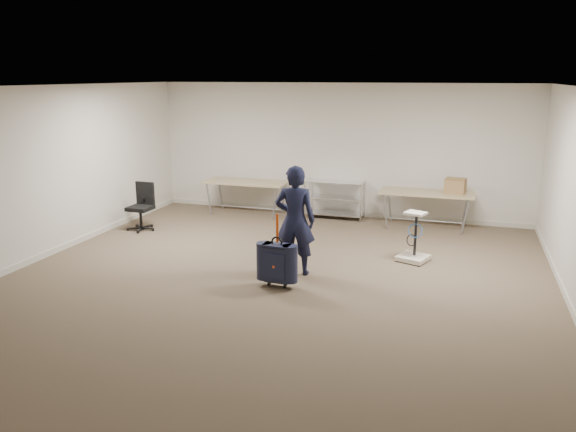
% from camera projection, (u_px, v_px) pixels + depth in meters
% --- Properties ---
extents(ground, '(9.00, 9.00, 0.00)m').
position_uv_depth(ground, '(269.00, 287.00, 8.05)').
color(ground, '#4B3C2D').
rests_on(ground, ground).
extents(room_shell, '(8.00, 9.00, 9.00)m').
position_uv_depth(room_shell, '(296.00, 255.00, 9.32)').
color(room_shell, beige).
rests_on(room_shell, ground).
extents(folding_table_left, '(1.80, 0.75, 0.73)m').
position_uv_depth(folding_table_left, '(246.00, 184.00, 12.09)').
color(folding_table_left, '#96835C').
rests_on(folding_table_left, ground).
extents(folding_table_right, '(1.80, 0.75, 0.73)m').
position_uv_depth(folding_table_right, '(427.00, 195.00, 10.99)').
color(folding_table_right, '#96835C').
rests_on(folding_table_right, ground).
extents(wire_shelf, '(1.22, 0.47, 0.80)m').
position_uv_depth(wire_shelf, '(335.00, 198.00, 11.83)').
color(wire_shelf, silver).
rests_on(wire_shelf, ground).
extents(person, '(0.66, 0.47, 1.67)m').
position_uv_depth(person, '(295.00, 220.00, 8.41)').
color(person, black).
rests_on(person, ground).
extents(suitcase, '(0.40, 0.25, 1.07)m').
position_uv_depth(suitcase, '(277.00, 263.00, 7.96)').
color(suitcase, black).
rests_on(suitcase, ground).
extents(office_chair, '(0.56, 0.56, 0.92)m').
position_uv_depth(office_chair, '(142.00, 216.00, 10.98)').
color(office_chair, black).
rests_on(office_chair, ground).
extents(equipment_cart, '(0.57, 0.57, 0.82)m').
position_uv_depth(equipment_cart, '(414.00, 248.00, 9.12)').
color(equipment_cart, beige).
rests_on(equipment_cart, ground).
extents(cardboard_box, '(0.42, 0.35, 0.28)m').
position_uv_depth(cardboard_box, '(455.00, 186.00, 10.86)').
color(cardboard_box, olive).
rests_on(cardboard_box, folding_table_right).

